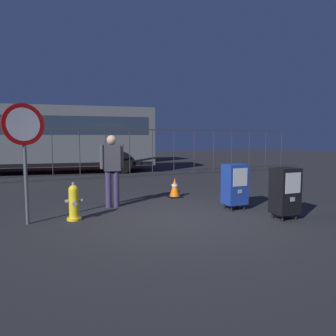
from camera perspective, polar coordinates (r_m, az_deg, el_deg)
The scene contains 10 objects.
ground_plane at distance 6.33m, azimuth 1.72°, elevation -9.20°, with size 60.00×60.00×0.00m, color #262628.
fire_hydrant at distance 6.43m, azimuth -16.73°, elevation -6.00°, with size 0.33×0.32×0.75m.
newspaper_box_primary at distance 6.60m, azimuth 20.50°, elevation -3.89°, with size 0.48×0.42×1.02m.
newspaper_box_secondary at distance 7.21m, azimuth 12.04°, elevation -2.89°, with size 0.48×0.42×1.02m.
stop_sign at distance 6.30m, azimuth -24.68°, elevation 4.94°, with size 0.71×0.31×2.23m.
pedestrian at distance 7.33m, azimuth -10.15°, elevation 0.25°, with size 0.55×0.22×1.67m.
traffic_cone at distance 8.54m, azimuth 1.23°, elevation -3.59°, with size 0.36×0.36×0.53m.
fence_barrier at distance 12.80m, azimuth -11.30°, elevation 2.74°, with size 18.03×0.04×2.00m.
bus_near at distance 15.53m, azimuth -22.78°, elevation 5.43°, with size 10.73×3.82×3.00m.
bus_far at distance 20.40m, azimuth -18.45°, elevation 5.48°, with size 10.61×3.17×3.00m.
Camera 1 is at (-2.54, -5.57, 1.60)m, focal length 33.54 mm.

